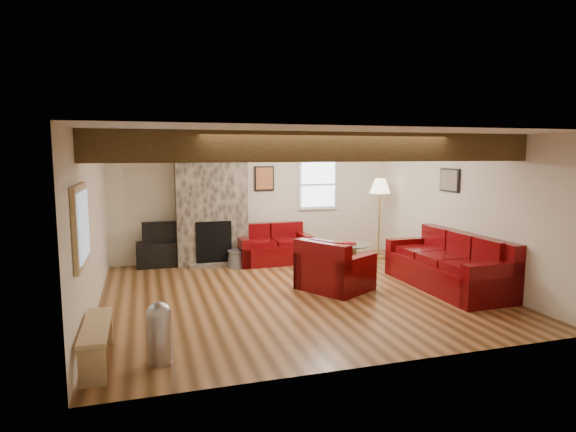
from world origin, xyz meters
name	(u,v)px	position (x,y,z in m)	size (l,w,h in m)	color
room	(297,216)	(0.00, 0.00, 1.25)	(8.00, 8.00, 8.00)	#533116
oak_beam	(327,147)	(0.00, -1.25, 2.31)	(6.00, 0.36, 0.38)	#32200F
chimney_breast	(211,204)	(-1.00, 2.49, 1.22)	(1.40, 0.67, 2.50)	#342E28
back_window	(318,185)	(1.35, 2.71, 1.55)	(0.90, 0.08, 1.10)	silver
hatch_window	(81,225)	(-2.96, -1.50, 1.45)	(0.08, 1.00, 0.90)	tan
ceiling_dome	(330,141)	(0.90, 0.90, 2.44)	(0.40, 0.40, 0.18)	white
artwork_back	(264,178)	(0.15, 2.71, 1.70)	(0.42, 0.06, 0.52)	black
artwork_right	(449,180)	(2.96, 0.30, 1.75)	(0.06, 0.55, 0.42)	black
sofa_three	(447,261)	(2.48, -0.41, 0.45)	(2.33, 0.98, 0.90)	#400405
loveseat	(273,244)	(0.21, 2.23, 0.39)	(1.47, 0.84, 0.78)	#400405
armchair_red	(335,264)	(0.68, 0.06, 0.42)	(1.03, 0.91, 0.84)	#400405
coffee_table	(349,255)	(1.57, 1.52, 0.22)	(0.91, 0.91, 0.48)	#412815
tv_cabinet	(162,254)	(-1.99, 2.53, 0.24)	(0.98, 0.39, 0.49)	black
television	(161,232)	(-1.99, 2.53, 0.70)	(0.73, 0.10, 0.42)	black
floor_lamp	(380,190)	(2.49, 2.02, 1.45)	(0.43, 0.43, 1.70)	tan
pine_bench	(97,344)	(-2.83, -1.86, 0.22)	(0.27, 1.16, 0.43)	tan
pedal_bin	(160,333)	(-2.19, -2.03, 0.34)	(0.27, 0.27, 0.68)	#A6A6AB
coal_bucket	(236,259)	(-0.59, 2.04, 0.17)	(0.37, 0.37, 0.35)	slate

